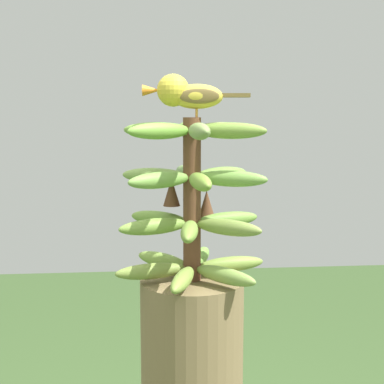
{
  "coord_description": "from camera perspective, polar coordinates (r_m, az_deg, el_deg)",
  "views": [
    {
      "loc": [
        1.11,
        -0.1,
        1.46
      ],
      "look_at": [
        0.0,
        0.0,
        1.31
      ],
      "focal_mm": 51.04,
      "sensor_mm": 36.0,
      "label": 1
    }
  ],
  "objects": [
    {
      "name": "banana_bunch",
      "position": [
        1.13,
        -0.01,
        -0.85
      ],
      "size": [
        0.32,
        0.33,
        0.34
      ],
      "color": "brown",
      "rests_on": "banana_tree"
    },
    {
      "name": "perched_bird",
      "position": [
        1.12,
        -0.74,
        10.27
      ],
      "size": [
        0.07,
        0.22,
        0.09
      ],
      "color": "#C68933",
      "rests_on": "banana_bunch"
    }
  ]
}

